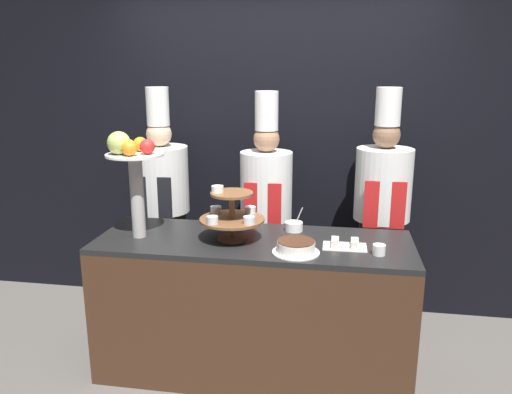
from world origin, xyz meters
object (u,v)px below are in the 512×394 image
(fruit_pedestal, at_px, (132,164))
(chef_center_left, at_px, (266,206))
(serving_bowl_far, at_px, (294,226))
(cup_white, at_px, (379,250))
(cake_square_tray, at_px, (345,244))
(cake_round, at_px, (296,247))
(tiered_stand, at_px, (231,214))
(chef_left, at_px, (162,201))
(chef_center_right, at_px, (382,207))

(fruit_pedestal, relative_size, chef_center_left, 0.38)
(serving_bowl_far, bearing_deg, cup_white, -34.39)
(cup_white, distance_m, cake_square_tray, 0.22)
(cup_white, distance_m, chef_center_left, 1.10)
(cake_square_tray, bearing_deg, cake_round, -152.83)
(serving_bowl_far, relative_size, chef_center_left, 0.09)
(cake_round, distance_m, cake_square_tray, 0.32)
(cake_round, distance_m, serving_bowl_far, 0.41)
(tiered_stand, height_order, chef_left, chef_left)
(chef_left, bearing_deg, chef_center_right, 0.00)
(cake_round, xyz_separation_m, chef_left, (-1.11, 0.83, 0.01))
(cup_white, xyz_separation_m, chef_center_right, (0.07, 0.78, 0.04))
(cake_square_tray, bearing_deg, chef_center_right, 68.93)
(cup_white, xyz_separation_m, chef_center_left, (-0.77, 0.79, 0.01))
(serving_bowl_far, height_order, chef_center_right, chef_center_right)
(fruit_pedestal, bearing_deg, chef_center_right, 24.37)
(tiered_stand, xyz_separation_m, fruit_pedestal, (-0.61, -0.04, 0.30))
(serving_bowl_far, bearing_deg, chef_center_left, 120.00)
(cake_square_tray, xyz_separation_m, chef_center_right, (0.27, 0.69, 0.05))
(cake_round, height_order, cup_white, cake_round)
(cup_white, relative_size, chef_center_left, 0.04)
(cake_round, xyz_separation_m, serving_bowl_far, (-0.05, 0.40, -0.00))
(fruit_pedestal, distance_m, chef_center_right, 1.77)
(cake_square_tray, bearing_deg, serving_bowl_far, 141.56)
(fruit_pedestal, height_order, cup_white, fruit_pedestal)
(cake_square_tray, relative_size, chef_center_left, 0.14)
(cup_white, relative_size, chef_left, 0.04)
(chef_left, relative_size, chef_center_right, 1.00)
(cake_square_tray, distance_m, chef_left, 1.55)
(chef_left, bearing_deg, cup_white, -26.41)
(cake_round, relative_size, chef_left, 0.15)
(serving_bowl_far, distance_m, chef_center_left, 0.49)
(fruit_pedestal, distance_m, chef_left, 0.83)
(fruit_pedestal, bearing_deg, cake_round, -6.81)
(tiered_stand, height_order, serving_bowl_far, tiered_stand)
(cake_round, relative_size, serving_bowl_far, 1.71)
(chef_center_left, relative_size, chef_center_right, 0.98)
(cake_round, bearing_deg, tiered_stand, 158.32)
(serving_bowl_far, relative_size, chef_left, 0.09)
(tiered_stand, distance_m, chef_center_left, 0.69)
(cake_round, relative_size, cake_square_tray, 1.07)
(fruit_pedestal, bearing_deg, chef_left, 96.74)
(tiered_stand, relative_size, chef_center_right, 0.22)
(cake_square_tray, relative_size, chef_center_right, 0.14)
(tiered_stand, distance_m, cake_round, 0.47)
(cup_white, height_order, serving_bowl_far, serving_bowl_far)
(fruit_pedestal, distance_m, cake_square_tray, 1.38)
(fruit_pedestal, distance_m, serving_bowl_far, 1.11)
(tiered_stand, relative_size, cake_square_tray, 1.56)
(tiered_stand, bearing_deg, chef_center_right, 34.78)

